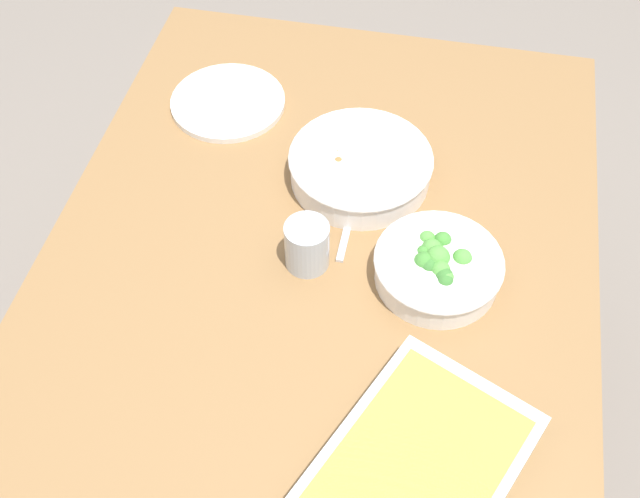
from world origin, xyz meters
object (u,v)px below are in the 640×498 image
baking_dish (419,467)px  drink_cup (307,247)px  stew_bowl (360,166)px  side_plate (228,102)px  broccoli_bowl (438,267)px  spoon_by_stew (352,209)px

baking_dish → drink_cup: size_ratio=4.28×
stew_bowl → side_plate: bearing=63.2°
broccoli_bowl → baking_dish: bearing=-177.9°
broccoli_bowl → baking_dish: size_ratio=0.56×
stew_bowl → spoon_by_stew: stew_bowl is taller
stew_bowl → spoon_by_stew: (-0.08, 0.00, -0.03)m
drink_cup → side_plate: drink_cup is taller
baking_dish → broccoli_bowl: bearing=2.1°
broccoli_bowl → side_plate: bearing=52.6°
broccoli_bowl → stew_bowl: bearing=39.1°
drink_cup → spoon_by_stew: bearing=-22.8°
baking_dish → spoon_by_stew: 0.48m
side_plate → drink_cup: bearing=-146.1°
side_plate → broccoli_bowl: bearing=-127.4°
drink_cup → stew_bowl: bearing=-14.4°
baking_dish → spoon_by_stew: (0.45, 0.17, -0.03)m
drink_cup → broccoli_bowl: bearing=-87.6°
baking_dish → spoon_by_stew: bearing=20.6°
broccoli_bowl → drink_cup: size_ratio=2.40×
stew_bowl → baking_dish: bearing=-162.3°
broccoli_bowl → side_plate: 0.55m
drink_cup → side_plate: bearing=33.9°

